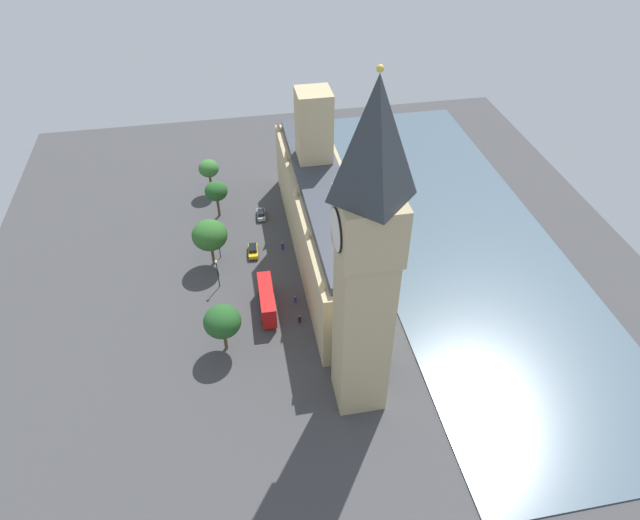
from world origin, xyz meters
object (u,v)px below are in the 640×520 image
at_px(street_lamp_slot_11, 218,240).
at_px(street_lamp_slot_10, 217,269).
at_px(car_silver_by_river_gate, 261,214).
at_px(pedestrian_far_end, 300,319).
at_px(car_yellow_cab_trailing, 253,250).
at_px(double_decker_bus_leading, 267,300).
at_px(plane_tree_corner, 210,235).
at_px(pedestrian_kerbside, 282,246).
at_px(plane_tree_midblock, 216,191).
at_px(pedestrian_under_trees, 295,299).
at_px(clock_tower, 367,262).
at_px(plane_tree_opposite_hall, 209,169).
at_px(parliament_building, 323,215).
at_px(plane_tree_near_tower, 222,322).

bearing_deg(street_lamp_slot_11, street_lamp_slot_10, 86.07).
bearing_deg(car_silver_by_river_gate, pedestrian_far_end, -82.05).
bearing_deg(car_yellow_cab_trailing, double_decker_bus_leading, 96.83).
bearing_deg(street_lamp_slot_10, pedestrian_far_end, 138.37).
relative_size(double_decker_bus_leading, plane_tree_corner, 1.06).
bearing_deg(double_decker_bus_leading, pedestrian_kerbside, -105.25).
bearing_deg(car_yellow_cab_trailing, plane_tree_midblock, -64.20).
xyz_separation_m(plane_tree_midblock, plane_tree_corner, (1.85, 16.15, 0.67)).
bearing_deg(pedestrian_under_trees, pedestrian_far_end, -90.92).
relative_size(clock_tower, car_silver_by_river_gate, 12.71).
bearing_deg(plane_tree_opposite_hall, parliament_building, 129.64).
bearing_deg(pedestrian_kerbside, street_lamp_slot_11, -67.45).
height_order(car_yellow_cab_trailing, pedestrian_far_end, car_yellow_cab_trailing).
bearing_deg(car_yellow_cab_trailing, plane_tree_near_tower, 77.54).
xyz_separation_m(car_silver_by_river_gate, street_lamp_slot_10, (10.08, 20.85, 3.59)).
height_order(car_yellow_cab_trailing, pedestrian_kerbside, car_yellow_cab_trailing).
distance_m(pedestrian_under_trees, street_lamp_slot_10, 15.49).
relative_size(pedestrian_kerbside, pedestrian_far_end, 1.02).
xyz_separation_m(double_decker_bus_leading, street_lamp_slot_10, (8.21, -7.91, 1.84)).
height_order(plane_tree_opposite_hall, plane_tree_corner, plane_tree_corner).
relative_size(pedestrian_far_end, plane_tree_opposite_hall, 0.20).
relative_size(plane_tree_opposite_hall, street_lamp_slot_11, 1.35).
bearing_deg(pedestrian_far_end, plane_tree_corner, -170.91).
relative_size(plane_tree_near_tower, street_lamp_slot_10, 1.41).
xyz_separation_m(double_decker_bus_leading, pedestrian_kerbside, (-4.96, -16.95, -1.87)).
bearing_deg(street_lamp_slot_11, pedestrian_under_trees, 129.80).
xyz_separation_m(double_decker_bus_leading, plane_tree_corner, (8.98, -14.98, 4.39)).
bearing_deg(pedestrian_kerbside, plane_tree_near_tower, -6.54).
distance_m(car_yellow_cab_trailing, pedestrian_kerbside, 6.02).
xyz_separation_m(double_decker_bus_leading, street_lamp_slot_11, (7.61, -16.59, 1.67)).
bearing_deg(car_silver_by_river_gate, pedestrian_under_trees, -80.95).
bearing_deg(plane_tree_midblock, car_yellow_cab_trailing, 112.60).
height_order(car_silver_by_river_gate, plane_tree_opposite_hall, plane_tree_opposite_hall).
height_order(clock_tower, plane_tree_midblock, clock_tower).
bearing_deg(street_lamp_slot_11, plane_tree_corner, 49.53).
height_order(double_decker_bus_leading, street_lamp_slot_10, street_lamp_slot_10).
distance_m(pedestrian_far_end, plane_tree_corner, 24.53).
bearing_deg(car_yellow_cab_trailing, street_lamp_slot_11, 2.53).
height_order(clock_tower, pedestrian_far_end, clock_tower).
bearing_deg(plane_tree_near_tower, plane_tree_opposite_hall, -89.35).
bearing_deg(street_lamp_slot_10, street_lamp_slot_11, -93.93).
height_order(plane_tree_near_tower, plane_tree_corner, plane_tree_corner).
bearing_deg(street_lamp_slot_10, pedestrian_kerbside, -145.51).
xyz_separation_m(double_decker_bus_leading, plane_tree_midblock, (7.13, -31.13, 3.72)).
distance_m(double_decker_bus_leading, pedestrian_kerbside, 17.76).
bearing_deg(clock_tower, pedestrian_under_trees, -73.59).
relative_size(parliament_building, pedestrian_under_trees, 38.37).
distance_m(clock_tower, pedestrian_kerbside, 46.40).
bearing_deg(clock_tower, double_decker_bus_leading, -60.65).
distance_m(pedestrian_kerbside, plane_tree_corner, 15.41).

